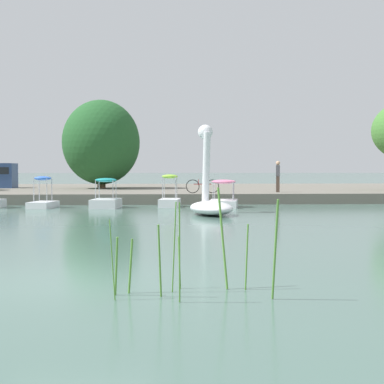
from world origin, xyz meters
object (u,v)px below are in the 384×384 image
Objects in this scene: swan_boat at (210,198)px; pedal_boat_blue at (43,200)px; pedal_boat_lime at (170,198)px; pedal_boat_teal at (106,199)px; tree_willow_overhanging at (101,142)px; bicycle_parked at (202,186)px; pedal_boat_pink at (224,198)px; person_on_path at (278,175)px.

pedal_boat_blue is (-7.60, 4.51, -0.29)m from swan_boat.
pedal_boat_lime reaches higher than pedal_boat_teal.
tree_willow_overhanging is at bearing 96.36° from pedal_boat_teal.
bicycle_parked is at bearing -53.17° from tree_willow_overhanging.
swan_boat is 1.57× the size of pedal_boat_pink.
bicycle_parked is at bearing 87.71° from swan_boat.
pedal_boat_pink is at bearing -128.71° from person_on_path.
pedal_boat_pink is at bearing 0.08° from pedal_boat_blue.
pedal_boat_teal is at bearing -153.67° from person_on_path.
swan_boat is at bearing -69.94° from tree_willow_overhanging.
bicycle_parked is at bearing -165.07° from person_on_path.
pedal_boat_blue is at bearing -159.73° from person_on_path.
swan_boat is at bearing -43.98° from pedal_boat_teal.
tree_willow_overhanging is 3.70× the size of person_on_path.
pedal_boat_blue is at bearing -176.26° from pedal_boat_lime.
pedal_boat_pink is 0.36× the size of tree_willow_overhanging.
bicycle_parked is (-4.39, -1.17, -0.57)m from person_on_path.
pedal_boat_teal is at bearing -171.45° from pedal_boat_lime.
pedal_boat_lime is 6.07m from pedal_boat_blue.
pedal_boat_lime is 12.55m from tree_willow_overhanging.
pedal_boat_lime is 1.06× the size of bicycle_parked.
pedal_boat_lime is 7.58m from person_on_path.
person_on_path is 4.58m from bicycle_parked.
person_on_path is at bearing 33.59° from pedal_boat_lime.
person_on_path is at bearing 26.33° from pedal_boat_teal.
pedal_boat_teal is at bearing -1.25° from pedal_boat_blue.
pedal_boat_blue reaches higher than pedal_boat_teal.
pedal_boat_lime reaches higher than pedal_boat_pink.
pedal_boat_pink is 1.18× the size of pedal_boat_blue.
pedal_boat_lime is at bearing 171.62° from pedal_boat_pink.
person_on_path is at bearing 62.51° from swan_boat.
pedal_boat_pink is at bearing 76.60° from swan_boat.
pedal_boat_lime is at bearing 3.74° from pedal_boat_blue.
pedal_boat_pink is 5.68m from pedal_boat_teal.
swan_boat is at bearing -72.61° from pedal_boat_lime.
pedal_boat_teal is 1.26× the size of person_on_path.
person_on_path reaches higher than bicycle_parked.
tree_willow_overhanging is (-1.31, 11.76, 3.28)m from pedal_boat_teal.
pedal_boat_teal is (-5.68, -0.08, -0.03)m from pedal_boat_pink.
bicycle_parked is (0.32, 7.88, 0.24)m from swan_boat.
tree_willow_overhanging is 3.61× the size of bicycle_parked.
bicycle_parked is (4.92, 3.44, 0.53)m from pedal_boat_teal.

